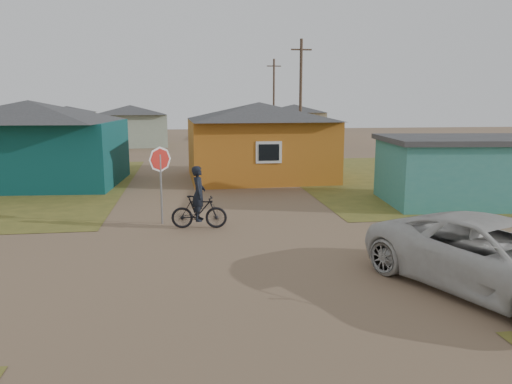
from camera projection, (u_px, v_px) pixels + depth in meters
ground at (241, 268)px, 12.00m from camera, size 120.00×120.00×0.00m
grass_ne at (475, 176)px, 26.58m from camera, size 20.00×18.00×0.00m
house_teal at (31, 142)px, 23.61m from camera, size 8.93×7.08×4.00m
house_yellow at (259, 140)px, 25.62m from camera, size 7.72×6.76×3.90m
shed_turquoise at (465, 170)px, 19.40m from camera, size 6.71×4.93×2.60m
house_pale_west at (131, 125)px, 43.96m from camera, size 7.04×6.15×3.60m
house_beige_east at (294, 121)px, 52.00m from camera, size 6.95×6.05×3.60m
house_pale_north at (68, 121)px, 54.56m from camera, size 6.28×5.81×3.40m
utility_pole_near at (301, 98)px, 33.57m from camera, size 1.40×0.20×8.00m
utility_pole_far at (274, 99)px, 49.29m from camera, size 1.40×0.20×8.00m
stop_sign at (160, 167)px, 16.02m from camera, size 0.81×0.24×2.53m
cyclist at (199, 206)px, 15.63m from camera, size 1.80×0.69×1.98m
vehicle at (497, 257)px, 10.30m from camera, size 4.52×6.17×1.56m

